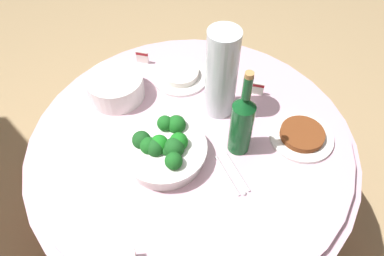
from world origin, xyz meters
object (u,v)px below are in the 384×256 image
Objects in this scene: broccoli_bowl at (164,148)px; food_plate_stir_fry at (302,136)px; plate_stack at (116,87)px; label_placard_front at (142,57)px; wine_bottle at (242,122)px; decorative_fruit_vase at (221,76)px; serving_tongs at (233,175)px; label_placard_rear at (257,88)px; food_plate_rice at (180,75)px.

food_plate_stir_fry is at bearing -124.23° from broccoli_bowl.
plate_stack is 3.82× the size of label_placard_front.
food_plate_stir_fry is 0.71m from label_placard_front.
wine_bottle is 0.19m from decorative_fruit_vase.
food_plate_stir_fry is at bearing -101.72° from serving_tongs.
food_plate_stir_fry is at bearing 167.44° from label_placard_rear.
label_placard_front is at bearing -66.77° from plate_stack.
decorative_fruit_vase is at bearing -25.94° from wine_bottle.
serving_tongs is 0.49m from food_plate_rice.
serving_tongs is (-0.55, -0.05, -0.04)m from plate_stack.
wine_bottle is 0.29m from label_placard_rear.
broccoli_bowl is 0.39m from food_plate_rice.
label_placard_front is at bearing 5.71° from decorative_fruit_vase.
food_plate_rice is at bearing -22.59° from serving_tongs.
label_placard_front and label_placard_rear have the same top height.
label_placard_rear is at bearing -63.18° from wine_bottle.
label_placard_front is (0.69, 0.14, 0.02)m from food_plate_stir_fry.
label_placard_rear reaches higher than food_plate_stir_fry.
plate_stack is 0.53m from label_placard_rear.
decorative_fruit_vase is 1.55× the size of food_plate_stir_fry.
broccoli_bowl reaches higher than label_placard_rear.
plate_stack is 0.62× the size of decorative_fruit_vase.
decorative_fruit_vase reaches higher than wine_bottle.
broccoli_bowl reaches higher than label_placard_front.
plate_stack reaches higher than label_placard_front.
wine_bottle is 1.53× the size of food_plate_rice.
food_plate_rice is at bearing -2.27° from decorative_fruit_vase.
label_placard_front is at bearing 15.24° from food_plate_rice.
food_plate_stir_fry is (-0.29, -0.10, -0.15)m from decorative_fruit_vase.
decorative_fruit_vase is at bearing -37.43° from serving_tongs.
decorative_fruit_vase reaches higher than plate_stack.
label_placard_rear reaches higher than serving_tongs.
decorative_fruit_vase is at bearing 177.73° from food_plate_rice.
broccoli_bowl is at bearing 87.37° from label_placard_rear.
wine_bottle reaches higher than food_plate_stir_fry.
food_plate_rice is (0.25, -0.30, -0.03)m from broccoli_bowl.
label_placard_rear is (0.25, -0.06, 0.02)m from food_plate_stir_fry.
food_plate_stir_fry reaches higher than serving_tongs.
decorative_fruit_vase reaches higher than food_plate_rice.
food_plate_stir_fry is (-0.13, -0.19, -0.12)m from wine_bottle.
label_placard_front is at bearing 11.67° from food_plate_stir_fry.
plate_stack is 0.62× the size of wine_bottle.
decorative_fruit_vase is 0.42m from label_placard_front.
wine_bottle is at bearing 175.67° from label_placard_front.
food_plate_rice is 0.31m from label_placard_rear.
serving_tongs is 3.01× the size of label_placard_front.
label_placard_front is at bearing -30.64° from broccoli_bowl.
wine_bottle is 0.41m from food_plate_rice.
broccoli_bowl is at bearing 170.18° from plate_stack.
food_plate_stir_fry is at bearing -160.72° from decorative_fruit_vase.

